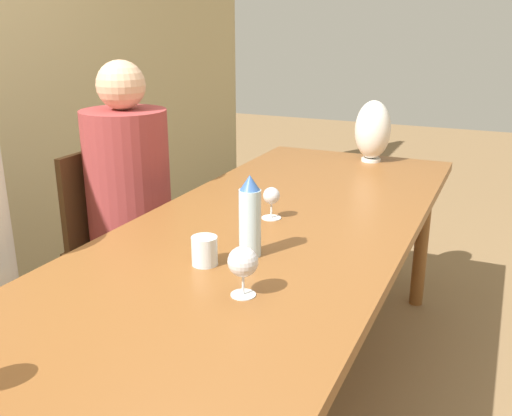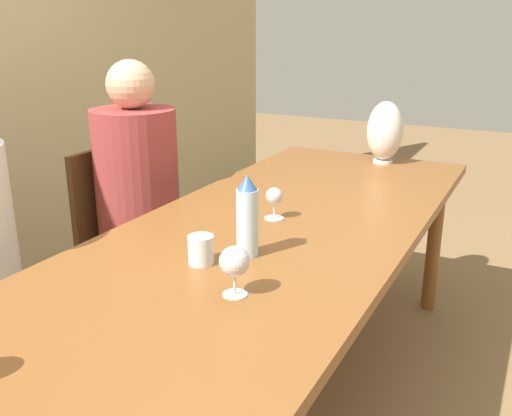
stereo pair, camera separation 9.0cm
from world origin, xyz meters
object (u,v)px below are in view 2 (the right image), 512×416
object	(u,v)px
water_tumbler	(201,250)
chair_far	(129,236)
person_far	(141,199)
wine_glass_4	(235,262)
vase	(385,131)
water_bottle	(247,217)
wine_glass_2	(274,197)

from	to	relation	value
water_tumbler	chair_far	world-z (taller)	chair_far
chair_far	person_far	distance (m)	0.21
water_tumbler	wine_glass_4	distance (m)	0.23
water_tumbler	vase	bearing A→B (deg)	-5.19
vase	person_far	distance (m)	1.23
chair_far	water_bottle	bearing A→B (deg)	-119.38
vase	person_far	size ratio (longest dim) A/B	0.24
wine_glass_4	chair_far	size ratio (longest dim) A/B	0.15
water_tumbler	vase	world-z (taller)	vase
wine_glass_2	wine_glass_4	world-z (taller)	wine_glass_4
vase	chair_far	xyz separation A→B (m)	(-0.86, 0.93, -0.42)
vase	chair_far	world-z (taller)	vase
person_far	wine_glass_2	bearing A→B (deg)	-102.29
water_bottle	person_far	xyz separation A→B (m)	(0.50, 0.80, -0.20)
water_bottle	water_tumbler	xyz separation A→B (m)	(-0.12, 0.09, -0.08)
wine_glass_2	person_far	xyz separation A→B (m)	(0.16, 0.73, -0.15)
chair_far	wine_glass_2	bearing A→B (deg)	-101.09
water_tumbler	vase	size ratio (longest dim) A/B	0.28
water_tumbler	wine_glass_4	size ratio (longest dim) A/B	0.63
wine_glass_4	person_far	bearing A→B (deg)	50.33
person_far	chair_far	bearing A→B (deg)	90.00
water_bottle	wine_glass_2	bearing A→B (deg)	12.30
water_bottle	water_tumbler	world-z (taller)	water_bottle
wine_glass_2	chair_far	bearing A→B (deg)	78.91
wine_glass_4	chair_far	xyz separation A→B (m)	(0.75, 0.98, -0.36)
wine_glass_2	wine_glass_4	xyz separation A→B (m)	(-0.59, -0.17, 0.01)
water_bottle	chair_far	distance (m)	1.09
vase	water_tumbler	bearing A→B (deg)	174.81
water_bottle	vase	xyz separation A→B (m)	(1.35, -0.04, 0.04)
vase	chair_far	size ratio (longest dim) A/B	0.34
chair_far	vase	bearing A→B (deg)	-47.25
water_bottle	wine_glass_2	xyz separation A→B (m)	(0.34, 0.07, -0.04)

